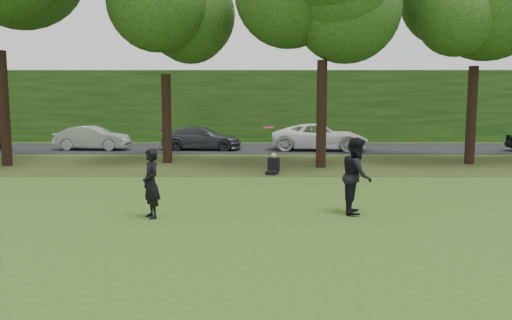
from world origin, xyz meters
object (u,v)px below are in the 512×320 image
at_px(player_left, 151,183).
at_px(player_right, 357,176).
at_px(seated_person, 273,166).
at_px(frisbee, 268,128).

bearing_deg(player_left, player_right, 64.58).
xyz_separation_m(player_left, seated_person, (3.26, 7.48, -0.56)).
bearing_deg(frisbee, seated_person, 87.24).
bearing_deg(player_right, seated_person, 26.39).
relative_size(player_left, frisbee, 4.85).
height_order(frisbee, seated_person, frisbee).
bearing_deg(seated_person, frisbee, -76.32).
height_order(player_left, seated_person, player_left).
xyz_separation_m(player_right, frisbee, (-2.29, -0.51, 1.26)).
bearing_deg(frisbee, player_right, 12.52).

